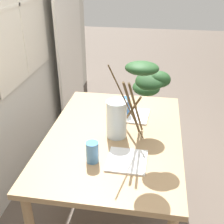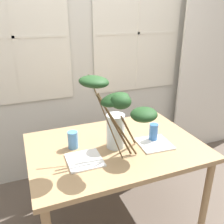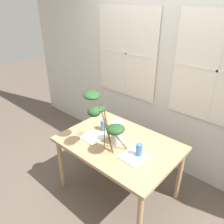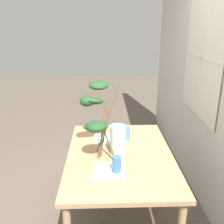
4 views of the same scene
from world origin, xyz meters
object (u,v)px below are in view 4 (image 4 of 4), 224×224
Objects in this scene: dining_table at (120,162)px; drinking_glass_blue_right at (117,165)px; drinking_glass_blue_left at (126,132)px; plate_square_left at (106,139)px; plate_square_right at (109,171)px; vase_with_branches at (105,121)px.

drinking_glass_blue_right reaches higher than dining_table.
plate_square_left is at bearing -81.55° from drinking_glass_blue_left.
vase_with_branches is at bearing -174.75° from plate_square_right.
drinking_glass_blue_right is at bearing -8.29° from dining_table.
drinking_glass_blue_left is at bearing 98.45° from plate_square_left.
drinking_glass_blue_left is 0.63m from plate_square_right.
plate_square_right is at bearing -17.20° from drinking_glass_blue_left.
dining_table is 5.53× the size of plate_square_left.
plate_square_left is (-0.59, -0.08, -0.07)m from drinking_glass_blue_right.
dining_table is 9.89× the size of drinking_glass_blue_left.
plate_square_right reaches higher than dining_table.
vase_with_branches is 2.56× the size of plate_square_right.
drinking_glass_blue_left is 0.63m from drinking_glass_blue_right.
vase_with_branches reaches higher than plate_square_left.
vase_with_branches is 0.42m from drinking_glass_blue_right.
dining_table is 0.41m from vase_with_branches.
drinking_glass_blue_left is 0.56× the size of plate_square_left.
plate_square_right is at bearing 1.96° from plate_square_left.
plate_square_right is (0.60, -0.18, -0.06)m from drinking_glass_blue_left.
vase_with_branches is 0.44m from plate_square_right.
plate_square_right is (0.32, 0.03, -0.30)m from vase_with_branches.
drinking_glass_blue_right is at bearing 14.39° from vase_with_branches.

